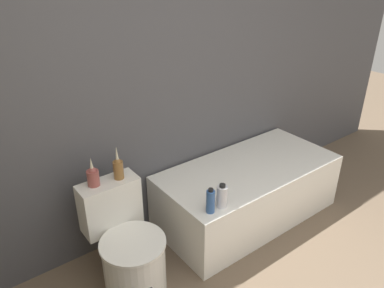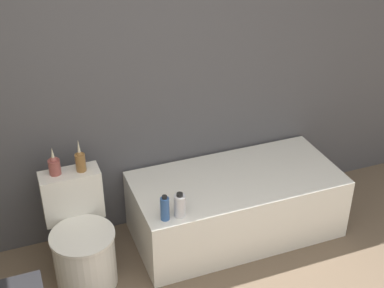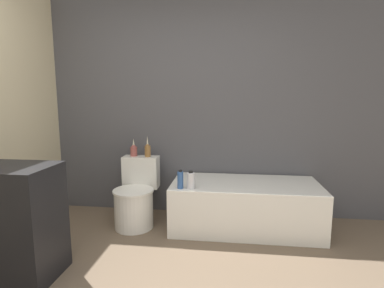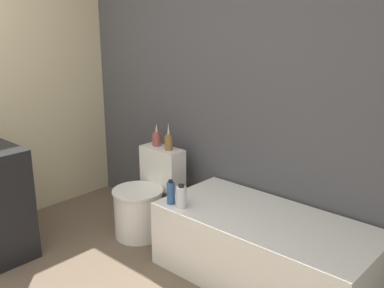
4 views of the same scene
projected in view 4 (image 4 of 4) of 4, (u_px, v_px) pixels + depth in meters
name	position (u px, v px, depth m)	size (l,w,h in m)	color
wall_back_tiled	(218.00, 82.00, 3.66)	(6.40, 0.06, 2.60)	#4C4C51
bathtub	(264.00, 249.00, 3.16)	(1.54, 0.74, 0.50)	white
toilet	(145.00, 200.00, 3.86)	(0.43, 0.60, 0.72)	white
vase_gold	(157.00, 138.00, 3.94)	(0.08, 0.08, 0.20)	#994C47
vase_silver	(169.00, 141.00, 3.81)	(0.07, 0.07, 0.24)	olive
shampoo_bottle_tall	(171.00, 193.00, 3.28)	(0.06, 0.06, 0.19)	#335999
shampoo_bottle_short	(181.00, 197.00, 3.22)	(0.08, 0.08, 0.18)	silver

